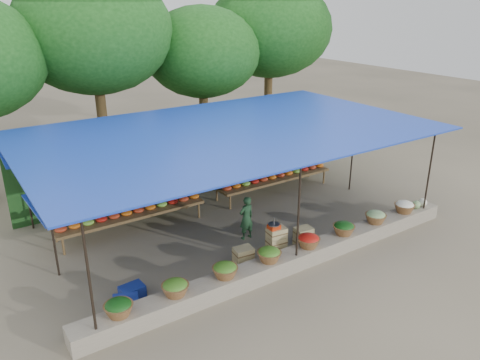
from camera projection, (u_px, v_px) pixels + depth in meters
ground at (231, 224)px, 13.49m from camera, size 60.00×60.00×0.00m
stone_curb at (292, 260)px, 11.28m from camera, size 10.60×0.55×0.40m
stall_canopy at (229, 134)px, 12.57m from camera, size 10.80×6.60×2.82m
produce_baskets at (289, 248)px, 11.10m from camera, size 8.98×0.58×0.34m
netting_backdrop at (179, 155)px, 15.48m from camera, size 10.60×0.06×2.50m
tree_row at (151, 40)px, 16.76m from camera, size 16.51×5.50×7.12m
fruit_table_left at (129, 209)px, 13.03m from camera, size 4.21×0.95×0.93m
fruit_table_right at (272, 174)px, 15.61m from camera, size 4.21×0.95×0.93m
crate_counter at (275, 244)px, 11.75m from camera, size 2.39×0.39×0.77m
weighing_scale at (274, 226)px, 11.53m from camera, size 0.29×0.29×0.31m
vendor_seated at (246, 218)px, 12.49m from camera, size 0.46×0.32×1.22m
customer_left at (106, 193)px, 13.25m from camera, size 0.90×0.70×1.86m
customer_mid at (223, 169)px, 15.56m from camera, size 1.16×1.04×1.56m
customer_right at (288, 159)px, 16.63m from camera, size 0.89×0.38×1.51m
blue_crate_front at (132, 292)px, 10.12m from camera, size 0.53×0.40×0.30m
blue_crate_back at (126, 304)px, 9.72m from camera, size 0.62×0.53×0.31m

